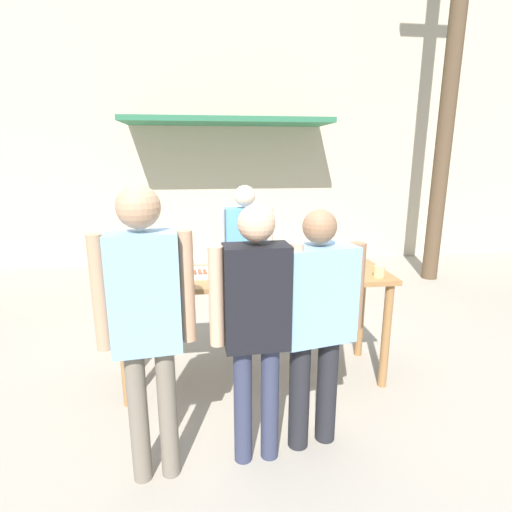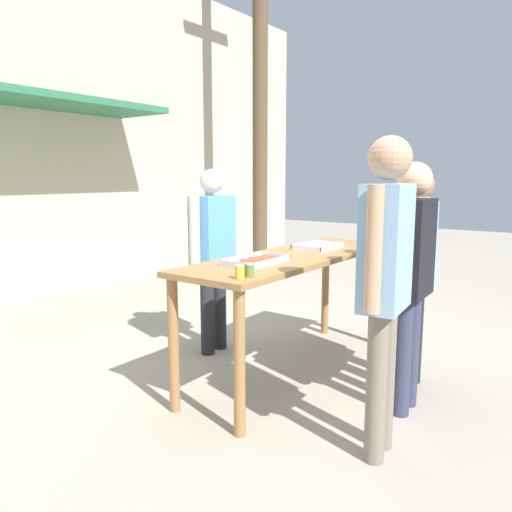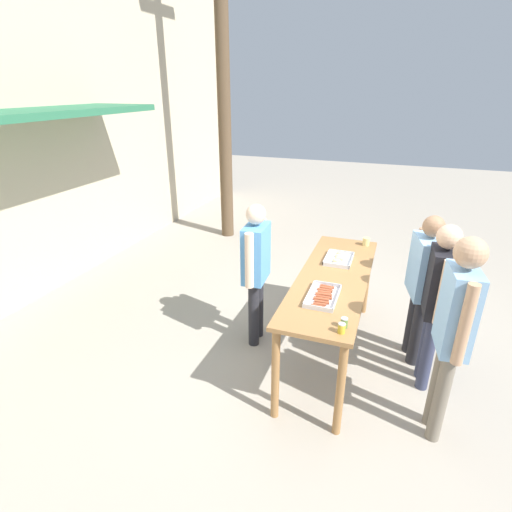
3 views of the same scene
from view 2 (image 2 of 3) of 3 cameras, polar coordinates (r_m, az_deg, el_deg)
ground_plane at (r=4.09m, az=4.19°, el=-13.00°), size 24.00×24.00×0.00m
building_facade_back at (r=6.83m, az=-26.24°, el=14.21°), size 12.00×1.11×4.50m
serving_table at (r=3.86m, az=4.33°, el=-1.73°), size 2.20×0.67×0.94m
food_tray_sausages at (r=3.45m, az=0.03°, el=-0.58°), size 0.47×0.26×0.04m
food_tray_buns at (r=4.18m, az=7.08°, el=1.09°), size 0.40×0.28×0.05m
condiment_jar_mustard at (r=2.92m, az=-1.87°, el=-1.85°), size 0.06×0.06×0.08m
condiment_jar_ketchup at (r=2.98m, az=-0.78°, el=-1.62°), size 0.06×0.06×0.08m
beer_cup at (r=4.58m, az=13.00°, el=1.97°), size 0.08×0.08×0.09m
person_server_behind_table at (r=4.32m, az=-4.98°, el=1.27°), size 0.57×0.25×1.60m
person_customer_holding_hotdog at (r=2.72m, az=14.57°, el=-1.31°), size 0.53×0.24×1.74m
person_customer_with_cup at (r=3.73m, az=17.75°, el=-0.75°), size 0.64×0.33×1.58m
person_customer_waiting_in_line at (r=3.33m, az=17.28°, el=-1.02°), size 0.55×0.22×1.63m
utility_pole at (r=7.94m, az=0.48°, el=20.84°), size 1.10×0.23×6.16m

